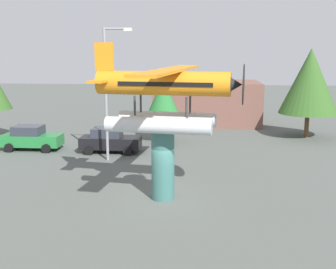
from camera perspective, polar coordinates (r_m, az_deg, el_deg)
ground_plane at (r=20.09m, az=-0.70°, el=-8.87°), size 140.00×140.00×0.00m
display_pedestal at (r=19.57m, az=-0.72°, el=-4.19°), size 1.10×1.10×3.41m
floatplane_monument at (r=18.91m, az=-0.35°, el=5.68°), size 7.06×10.45×4.00m
car_near_green at (r=31.15m, az=-18.50°, el=-0.44°), size 4.20×2.02×1.76m
car_mid_black at (r=29.07m, az=-8.09°, el=-0.77°), size 4.20×2.02×1.76m
streetlight_primary at (r=26.36m, az=-8.28°, el=6.77°), size 1.84×0.28×8.47m
storefront_building at (r=41.06m, az=5.42°, el=4.50°), size 10.19×6.79×4.09m
tree_east at (r=31.78m, az=-0.68°, el=5.01°), size 2.80×2.80×4.99m
tree_center_back at (r=35.18m, az=19.12°, el=7.03°), size 4.73×4.73×7.28m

